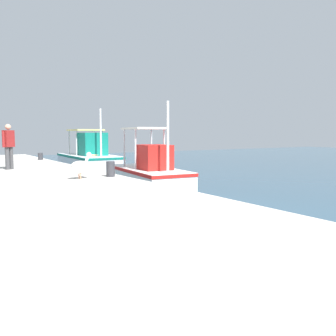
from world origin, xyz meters
TOP-DOWN VIEW (x-y plane):
  - fishing_boat_nearest at (-11.92, 2.23)m, footprint 5.59×2.43m
  - fishing_boat_second at (-4.99, 2.12)m, footprint 5.13×2.45m
  - pelican at (-3.01, -1.46)m, footprint 0.41×0.96m
  - fisherman_standing at (-7.46, -2.75)m, footprint 0.44×0.51m
  - mooring_bollard_nearest at (-12.03, -0.45)m, footprint 0.25×0.25m
  - mooring_bollard_second at (-3.06, -0.45)m, footprint 0.28×0.28m

SIDE VIEW (x-z plane):
  - fishing_boat_second at x=-4.99m, z-range -1.07..2.30m
  - fishing_boat_nearest at x=-11.92m, z-range -1.00..2.50m
  - mooring_bollard_nearest at x=-12.03m, z-range 0.80..1.18m
  - mooring_bollard_second at x=-3.06m, z-range 0.80..1.30m
  - pelican at x=-3.01m, z-range 0.79..1.61m
  - fisherman_standing at x=-7.46m, z-range 0.90..2.66m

